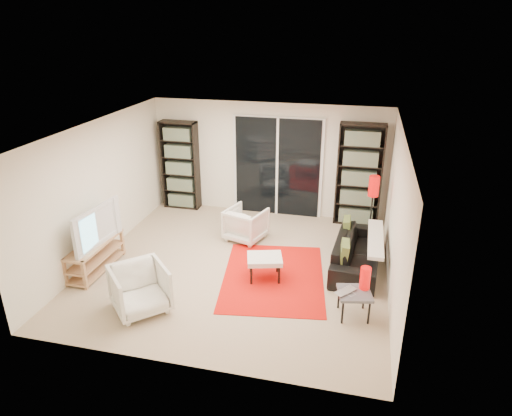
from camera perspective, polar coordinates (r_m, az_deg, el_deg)
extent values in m
plane|color=tan|center=(7.96, -2.27, -7.31)|extent=(5.00, 5.00, 0.00)
cube|color=white|center=(9.73, 1.59, 6.09)|extent=(5.00, 0.02, 2.40)
cube|color=white|center=(5.33, -9.78, -9.12)|extent=(5.00, 0.02, 2.40)
cube|color=white|center=(8.43, -19.02, 2.17)|extent=(0.02, 5.00, 2.40)
cube|color=white|center=(7.21, 17.09, -1.03)|extent=(0.02, 5.00, 2.40)
cube|color=white|center=(7.07, -2.57, 9.78)|extent=(5.00, 5.00, 0.02)
cube|color=white|center=(9.71, 2.70, 5.11)|extent=(1.92, 0.06, 2.16)
cube|color=black|center=(9.68, 2.66, 5.05)|extent=(1.80, 0.02, 2.10)
cube|color=white|center=(9.67, 2.65, 5.04)|extent=(0.05, 0.02, 2.10)
cube|color=black|center=(10.21, -9.43, 5.28)|extent=(0.80, 0.30, 1.95)
cube|color=olive|center=(10.20, -9.47, 5.25)|extent=(0.70, 0.22, 1.85)
cube|color=black|center=(9.43, 12.76, 4.04)|extent=(0.90, 0.30, 2.10)
cube|color=olive|center=(9.41, 12.76, 4.00)|extent=(0.80, 0.22, 2.00)
cube|color=tan|center=(8.11, -19.64, -4.29)|extent=(0.41, 1.27, 0.04)
cube|color=tan|center=(8.21, -19.43, -5.72)|extent=(0.41, 1.27, 0.03)
cube|color=tan|center=(8.30, -19.26, -6.88)|extent=(0.41, 1.27, 0.04)
cube|color=tan|center=(7.89, -22.77, -7.49)|extent=(0.05, 0.05, 0.50)
cube|color=tan|center=(8.74, -18.37, -3.80)|extent=(0.05, 0.05, 0.50)
cube|color=tan|center=(7.70, -20.65, -7.90)|extent=(0.05, 0.05, 0.50)
cube|color=tan|center=(8.57, -16.38, -4.08)|extent=(0.05, 0.05, 0.50)
imported|color=black|center=(7.95, -19.85, -2.04)|extent=(0.27, 1.16, 0.66)
cube|color=red|center=(7.65, 2.18, -8.59)|extent=(1.95, 2.43, 0.01)
imported|color=black|center=(8.03, 12.60, -5.37)|extent=(0.87, 1.93, 0.55)
imported|color=silver|center=(8.76, -1.27, -2.01)|extent=(0.86, 0.87, 0.64)
imported|color=silver|center=(6.91, -14.30, -9.80)|extent=(1.07, 1.07, 0.70)
cube|color=silver|center=(7.45, 1.09, -6.39)|extent=(0.66, 0.59, 0.08)
cylinder|color=black|center=(7.38, -0.60, -8.47)|extent=(0.04, 0.04, 0.32)
cylinder|color=black|center=(7.70, -0.67, -7.06)|extent=(0.04, 0.04, 0.32)
cylinder|color=black|center=(7.40, 2.90, -8.39)|extent=(0.04, 0.04, 0.32)
cylinder|color=black|center=(7.72, 2.67, -6.99)|extent=(0.04, 0.04, 0.32)
cube|color=#4F4F55|center=(6.71, 12.23, -10.36)|extent=(0.54, 0.54, 0.04)
cylinder|color=black|center=(6.63, 10.77, -12.63)|extent=(0.03, 0.03, 0.38)
cylinder|color=black|center=(6.93, 10.31, -10.88)|extent=(0.03, 0.03, 0.38)
cylinder|color=black|center=(6.70, 13.95, -12.53)|extent=(0.03, 0.03, 0.38)
cylinder|color=black|center=(6.99, 13.34, -10.81)|extent=(0.03, 0.03, 0.38)
imported|color=silver|center=(6.63, 11.44, -10.36)|extent=(0.39, 0.41, 0.03)
cylinder|color=#C20907|center=(6.72, 13.49, -8.51)|extent=(0.15, 0.15, 0.34)
cylinder|color=black|center=(8.89, 13.79, -4.50)|extent=(0.21, 0.21, 0.03)
cylinder|color=black|center=(8.68, 14.09, -1.53)|extent=(0.03, 0.03, 1.04)
cylinder|color=#C20907|center=(8.43, 14.52, 2.66)|extent=(0.19, 0.19, 0.37)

